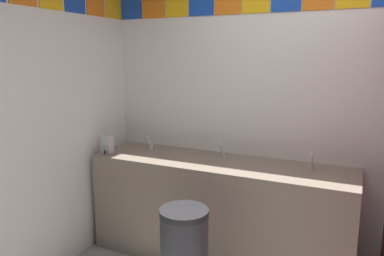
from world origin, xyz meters
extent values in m
cube|color=white|center=(0.00, 1.52, 1.40)|extent=(3.99, 0.08, 2.81)
cube|color=#1947B7|center=(-1.88, 1.48, 2.13)|extent=(0.23, 0.01, 0.23)
cube|color=orange|center=(-1.64, 1.48, 2.13)|extent=(0.23, 0.01, 0.23)
cube|color=yellow|center=(-1.41, 1.48, 2.13)|extent=(0.23, 0.01, 0.23)
cube|color=#1947B7|center=(-1.17, 1.48, 2.13)|extent=(0.23, 0.01, 0.23)
cube|color=orange|center=(-0.94, 1.48, 2.13)|extent=(0.23, 0.01, 0.23)
cube|color=orange|center=(-1.99, 1.11, 2.13)|extent=(0.01, 0.23, 0.23)
cube|color=yellow|center=(-1.99, 1.36, 2.13)|extent=(0.01, 0.23, 0.23)
cube|color=gray|center=(-0.89, 1.20, 0.42)|extent=(2.11, 0.57, 0.85)
cube|color=gray|center=(-0.89, 1.47, 0.81)|extent=(2.11, 0.03, 0.08)
cylinder|color=silver|center=(-1.60, 1.17, 0.79)|extent=(0.34, 0.34, 0.10)
cylinder|color=silver|center=(-0.89, 1.17, 0.79)|extent=(0.34, 0.34, 0.10)
cylinder|color=silver|center=(-0.19, 1.17, 0.79)|extent=(0.34, 0.34, 0.10)
cylinder|color=silver|center=(-1.60, 1.31, 0.87)|extent=(0.04, 0.04, 0.05)
cylinder|color=silver|center=(-1.60, 1.26, 0.94)|extent=(0.02, 0.06, 0.09)
cylinder|color=silver|center=(-0.89, 1.31, 0.87)|extent=(0.04, 0.04, 0.05)
cylinder|color=silver|center=(-0.89, 1.26, 0.94)|extent=(0.02, 0.06, 0.09)
cylinder|color=silver|center=(-0.19, 1.31, 0.87)|extent=(0.04, 0.04, 0.05)
cylinder|color=silver|center=(-0.19, 1.26, 0.94)|extent=(0.02, 0.06, 0.09)
cube|color=#B7BABF|center=(-1.87, 1.03, 0.93)|extent=(0.09, 0.07, 0.16)
cylinder|color=black|center=(-1.87, 0.98, 0.87)|extent=(0.02, 0.02, 0.03)
cylinder|color=#262628|center=(-0.88, 0.54, 0.68)|extent=(0.33, 0.33, 0.04)
camera|label=1|loc=(0.11, -1.47, 1.69)|focal=34.24mm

